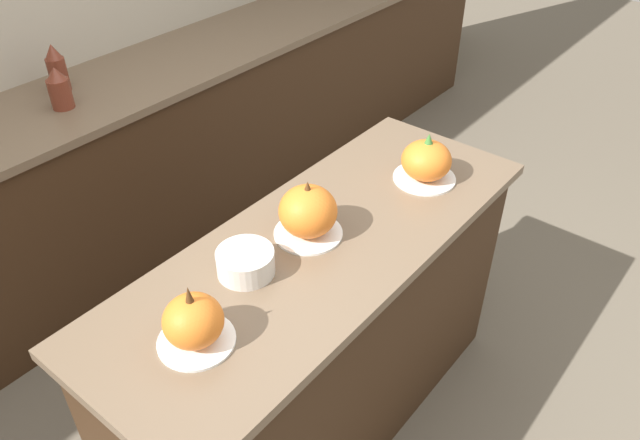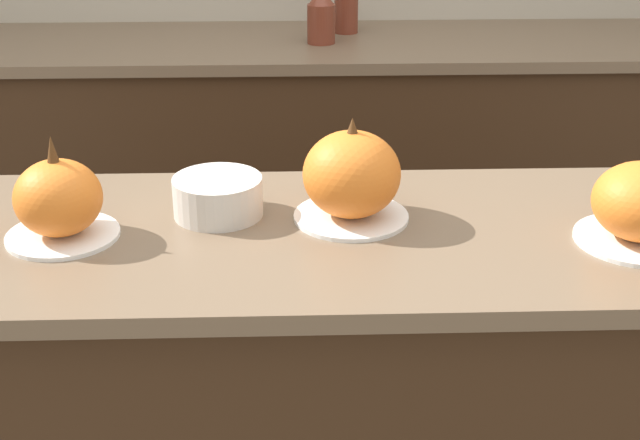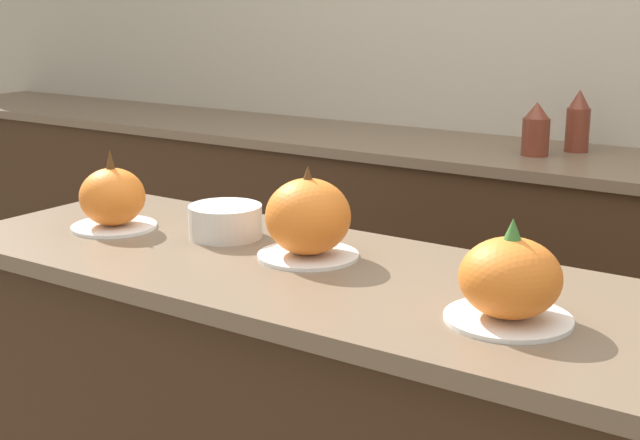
% 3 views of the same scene
% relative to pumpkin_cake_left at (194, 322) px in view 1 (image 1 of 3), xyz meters
% --- Properties ---
extents(ground_plane, '(12.00, 12.00, 0.00)m').
position_rel_pumpkin_cake_left_xyz_m(ground_plane, '(0.51, 0.01, -0.96)').
color(ground_plane, '#665B4C').
extents(kitchen_island, '(1.59, 0.59, 0.89)m').
position_rel_pumpkin_cake_left_xyz_m(kitchen_island, '(0.51, 0.01, -0.51)').
color(kitchen_island, '#382314').
rests_on(kitchen_island, ground_plane).
extents(back_counter, '(6.00, 0.60, 0.91)m').
position_rel_pumpkin_cake_left_xyz_m(back_counter, '(0.51, 1.39, -0.50)').
color(back_counter, '#382314').
rests_on(back_counter, ground_plane).
extents(pumpkin_cake_left, '(0.20, 0.20, 0.19)m').
position_rel_pumpkin_cake_left_xyz_m(pumpkin_cake_left, '(0.00, 0.00, 0.00)').
color(pumpkin_cake_left, white).
rests_on(pumpkin_cake_left, kitchen_island).
extents(pumpkin_cake_center, '(0.21, 0.21, 0.19)m').
position_rel_pumpkin_cake_left_xyz_m(pumpkin_cake_center, '(0.51, 0.06, 0.01)').
color(pumpkin_cake_center, white).
rests_on(pumpkin_cake_center, kitchen_island).
extents(pumpkin_cake_right, '(0.22, 0.22, 0.18)m').
position_rel_pumpkin_cake_left_xyz_m(pumpkin_cake_right, '(1.00, -0.05, 0.00)').
color(pumpkin_cake_right, white).
rests_on(pumpkin_cake_right, kitchen_island).
extents(bottle_tall, '(0.08, 0.08, 0.21)m').
position_rel_pumpkin_cake_left_xyz_m(bottle_tall, '(0.59, 1.50, 0.05)').
color(bottle_tall, maroon).
rests_on(bottle_tall, back_counter).
extents(bottle_short, '(0.09, 0.09, 0.17)m').
position_rel_pumpkin_cake_left_xyz_m(bottle_short, '(0.50, 1.35, 0.04)').
color(bottle_short, maroon).
rests_on(bottle_short, back_counter).
extents(mixing_bowl, '(0.16, 0.16, 0.07)m').
position_rel_pumpkin_cake_left_xyz_m(mixing_bowl, '(0.27, 0.09, -0.03)').
color(mixing_bowl, beige).
rests_on(mixing_bowl, kitchen_island).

